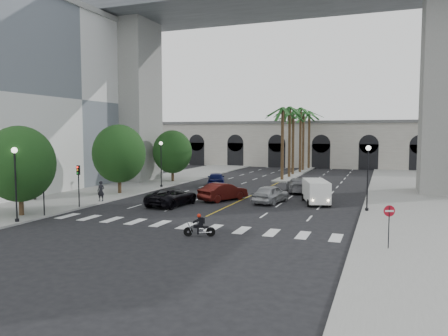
% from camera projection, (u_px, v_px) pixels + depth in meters
% --- Properties ---
extents(ground, '(140.00, 140.00, 0.00)m').
position_uv_depth(ground, '(195.00, 222.00, 31.26)').
color(ground, black).
rests_on(ground, ground).
extents(sidewalk_left, '(8.00, 100.00, 0.15)m').
position_uv_depth(sidewalk_left, '(130.00, 187.00, 50.47)').
color(sidewalk_left, gray).
rests_on(sidewalk_left, ground).
extents(sidewalk_right, '(8.00, 100.00, 0.15)m').
position_uv_depth(sidewalk_right, '(411.00, 201.00, 40.09)').
color(sidewalk_right, gray).
rests_on(sidewalk_right, ground).
extents(median, '(2.00, 24.00, 0.20)m').
position_uv_depth(median, '(296.00, 174.00, 66.78)').
color(median, gray).
rests_on(median, ground).
extents(building_left, '(16.50, 32.50, 20.60)m').
position_uv_depth(building_left, '(26.00, 99.00, 50.98)').
color(building_left, silver).
rests_on(building_left, ground).
extents(pier_building, '(71.00, 10.50, 8.50)m').
position_uv_depth(pier_building, '(314.00, 144.00, 82.33)').
color(pier_building, silver).
rests_on(pier_building, ground).
extents(bridge, '(75.00, 13.00, 26.00)m').
position_uv_depth(bridge, '(302.00, 25.00, 49.15)').
color(bridge, gray).
rests_on(bridge, ground).
extents(palm_a, '(3.20, 3.20, 10.30)m').
position_uv_depth(palm_a, '(283.00, 112.00, 56.70)').
color(palm_a, '#47331E').
rests_on(palm_a, ground).
extents(palm_b, '(3.20, 3.20, 10.60)m').
position_uv_depth(palm_b, '(290.00, 111.00, 60.38)').
color(palm_b, '#47331E').
rests_on(palm_b, ground).
extents(palm_c, '(3.20, 3.20, 10.10)m').
position_uv_depth(palm_c, '(293.00, 115.00, 64.26)').
color(palm_c, '#47331E').
rests_on(palm_c, ground).
extents(palm_d, '(3.20, 3.20, 10.90)m').
position_uv_depth(palm_d, '(301.00, 111.00, 67.82)').
color(palm_d, '#47331E').
rests_on(palm_d, ground).
extents(palm_e, '(3.20, 3.20, 10.40)m').
position_uv_depth(palm_e, '(304.00, 115.00, 71.69)').
color(palm_e, '#47331E').
rests_on(palm_e, ground).
extents(palm_f, '(3.20, 3.20, 10.70)m').
position_uv_depth(palm_f, '(309.00, 115.00, 75.30)').
color(palm_f, '#47331E').
rests_on(palm_f, ground).
extents(street_tree_near, '(5.20, 5.20, 6.89)m').
position_uv_depth(street_tree_near, '(20.00, 164.00, 32.63)').
color(street_tree_near, '#382616').
rests_on(street_tree_near, ground).
extents(street_tree_mid, '(5.44, 5.44, 7.21)m').
position_uv_depth(street_tree_mid, '(119.00, 154.00, 44.76)').
color(street_tree_mid, '#382616').
rests_on(street_tree_mid, ground).
extents(street_tree_far, '(5.04, 5.04, 6.68)m').
position_uv_depth(street_tree_far, '(172.00, 152.00, 56.01)').
color(street_tree_far, '#382616').
rests_on(street_tree_far, ground).
extents(lamp_post_left_near, '(0.40, 0.40, 5.35)m').
position_uv_depth(lamp_post_left_near, '(15.00, 178.00, 30.27)').
color(lamp_post_left_near, black).
rests_on(lamp_post_left_near, ground).
extents(lamp_post_left_far, '(0.40, 0.40, 5.35)m').
position_uv_depth(lamp_post_left_far, '(161.00, 160.00, 49.90)').
color(lamp_post_left_far, black).
rests_on(lamp_post_left_far, ground).
extents(lamp_post_right, '(0.40, 0.40, 5.35)m').
position_uv_depth(lamp_post_right, '(368.00, 172.00, 34.54)').
color(lamp_post_right, black).
rests_on(lamp_post_right, ground).
extents(traffic_signal_near, '(0.25, 0.18, 3.65)m').
position_uv_depth(traffic_signal_near, '(43.00, 184.00, 32.63)').
color(traffic_signal_near, black).
rests_on(traffic_signal_near, ground).
extents(traffic_signal_far, '(0.25, 0.18, 3.65)m').
position_uv_depth(traffic_signal_far, '(79.00, 179.00, 36.37)').
color(traffic_signal_far, black).
rests_on(traffic_signal_far, ground).
extents(motorcycle_rider, '(1.88, 0.78, 1.41)m').
position_uv_depth(motorcycle_rider, '(200.00, 226.00, 26.75)').
color(motorcycle_rider, black).
rests_on(motorcycle_rider, ground).
extents(car_a, '(2.76, 5.11, 1.65)m').
position_uv_depth(car_a, '(271.00, 194.00, 39.51)').
color(car_a, '#A1A2A6').
rests_on(car_a, ground).
extents(car_b, '(3.71, 5.33, 1.67)m').
position_uv_depth(car_b, '(223.00, 192.00, 40.88)').
color(car_b, '#42100D').
rests_on(car_b, ground).
extents(car_c, '(3.08, 5.76, 1.54)m').
position_uv_depth(car_c, '(172.00, 197.00, 38.17)').
color(car_c, black).
rests_on(car_c, ground).
extents(car_d, '(3.57, 5.71, 1.54)m').
position_uv_depth(car_d, '(298.00, 185.00, 46.43)').
color(car_d, slate).
rests_on(car_d, ground).
extents(car_e, '(3.65, 5.39, 1.71)m').
position_uv_depth(car_e, '(216.00, 179.00, 51.81)').
color(car_e, '#10164A').
rests_on(car_e, ground).
extents(cargo_van, '(3.22, 5.24, 2.10)m').
position_uv_depth(cargo_van, '(316.00, 191.00, 39.02)').
color(cargo_van, white).
rests_on(cargo_van, ground).
extents(pedestrian_a, '(0.72, 0.52, 1.83)m').
position_uv_depth(pedestrian_a, '(101.00, 191.00, 39.62)').
color(pedestrian_a, black).
rests_on(pedestrian_a, sidewalk_left).
extents(pedestrian_b, '(1.13, 1.01, 1.92)m').
position_uv_depth(pedestrian_b, '(33.00, 189.00, 40.48)').
color(pedestrian_b, black).
rests_on(pedestrian_b, sidewalk_left).
extents(do_not_enter_sign, '(0.58, 0.24, 2.49)m').
position_uv_depth(do_not_enter_sign, '(389.00, 218.00, 23.34)').
color(do_not_enter_sign, black).
rests_on(do_not_enter_sign, ground).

